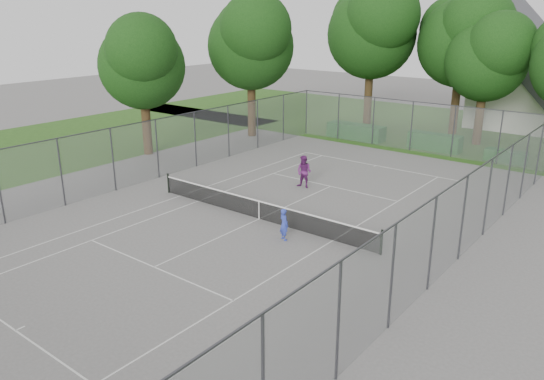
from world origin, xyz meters
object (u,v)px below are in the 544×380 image
Objects in this scene: tennis_net at (259,209)px; girl_player at (284,224)px; woman_player at (304,172)px; house at (531,78)px.

girl_player is at bearing -26.80° from tennis_net.
tennis_net is 5.43m from woman_player.
house is at bearing 81.84° from tennis_net.
woman_player reaches higher than tennis_net.
woman_player is at bearing 101.63° from tennis_net.
girl_player is 7.37m from woman_player.
woman_player is (-3.47, 6.50, 0.21)m from girl_player.
woman_player is (-5.45, -25.09, -3.28)m from house.
tennis_net is 1.23× the size of house.
girl_player reaches higher than tennis_net.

